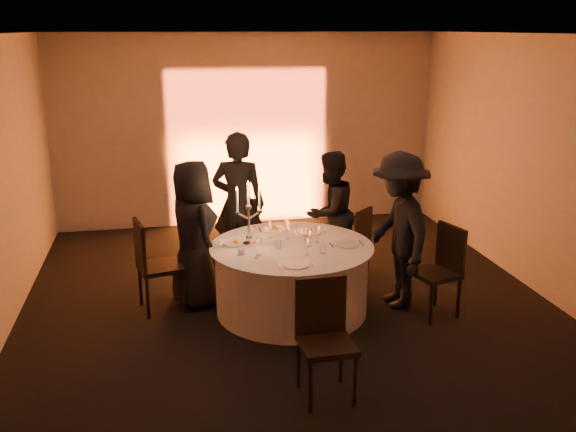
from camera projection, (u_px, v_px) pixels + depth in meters
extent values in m
plane|color=black|center=(291.00, 310.00, 7.23)|extent=(7.00, 7.00, 0.00)
plane|color=white|center=(292.00, 34.00, 6.38)|extent=(7.00, 7.00, 0.00)
plane|color=#A6A09A|center=(247.00, 131.00, 10.10)|extent=(7.00, 0.00, 7.00)
plane|color=#A6A09A|center=(419.00, 324.00, 3.51)|extent=(7.00, 0.00, 7.00)
plane|color=#A6A09A|center=(547.00, 169.00, 7.37)|extent=(0.00, 7.00, 7.00)
cube|color=black|center=(251.00, 224.00, 10.23)|extent=(0.25, 0.12, 0.10)
cylinder|color=black|center=(291.00, 309.00, 7.23)|extent=(0.60, 0.60, 0.03)
cylinder|color=black|center=(291.00, 279.00, 7.12)|extent=(0.20, 0.20, 0.75)
cylinder|color=silver|center=(291.00, 279.00, 7.12)|extent=(1.68, 1.68, 0.75)
cylinder|color=silver|center=(292.00, 246.00, 7.02)|extent=(1.80, 1.80, 0.02)
cube|color=black|center=(160.00, 267.00, 7.12)|extent=(0.55, 0.55, 0.05)
cube|color=black|center=(140.00, 245.00, 6.96)|extent=(0.14, 0.46, 0.53)
cylinder|color=black|center=(183.00, 292.00, 7.10)|extent=(0.04, 0.04, 0.49)
cylinder|color=black|center=(174.00, 280.00, 7.44)|extent=(0.04, 0.04, 0.49)
cylinder|color=black|center=(148.00, 298.00, 6.94)|extent=(0.04, 0.04, 0.49)
cylinder|color=black|center=(140.00, 285.00, 7.29)|extent=(0.04, 0.04, 0.49)
cube|color=black|center=(244.00, 228.00, 8.77)|extent=(0.44, 0.44, 0.05)
cube|color=black|center=(243.00, 215.00, 8.54)|extent=(0.39, 0.10, 0.44)
cylinder|color=black|center=(257.00, 239.00, 9.00)|extent=(0.04, 0.04, 0.42)
cylinder|color=black|center=(233.00, 239.00, 8.99)|extent=(0.04, 0.04, 0.42)
cylinder|color=black|center=(256.00, 247.00, 8.68)|extent=(0.04, 0.04, 0.42)
cylinder|color=black|center=(232.00, 247.00, 8.67)|extent=(0.04, 0.04, 0.42)
cube|color=black|center=(352.00, 240.00, 8.32)|extent=(0.53, 0.53, 0.05)
cube|color=black|center=(364.00, 225.00, 8.17)|extent=(0.30, 0.28, 0.43)
cylinder|color=black|center=(347.00, 250.00, 8.60)|extent=(0.04, 0.04, 0.40)
cylinder|color=black|center=(335.00, 256.00, 8.35)|extent=(0.04, 0.04, 0.40)
cylinder|color=black|center=(368.00, 254.00, 8.42)|extent=(0.04, 0.04, 0.40)
cylinder|color=black|center=(356.00, 261.00, 8.17)|extent=(0.04, 0.04, 0.40)
cube|color=black|center=(435.00, 274.00, 6.98)|extent=(0.54, 0.54, 0.05)
cube|color=black|center=(451.00, 247.00, 6.99)|extent=(0.16, 0.44, 0.50)
cylinder|color=black|center=(409.00, 292.00, 7.13)|extent=(0.04, 0.04, 0.47)
cylinder|color=black|center=(431.00, 304.00, 6.81)|extent=(0.04, 0.04, 0.47)
cylinder|color=black|center=(436.00, 286.00, 7.29)|extent=(0.04, 0.04, 0.47)
cylinder|color=black|center=(458.00, 298.00, 6.97)|extent=(0.04, 0.04, 0.47)
cube|color=black|center=(327.00, 345.00, 5.40)|extent=(0.46, 0.46, 0.05)
cube|color=black|center=(321.00, 305.00, 5.51)|extent=(0.45, 0.06, 0.51)
cylinder|color=black|center=(310.00, 386.00, 5.25)|extent=(0.04, 0.04, 0.48)
cylinder|color=black|center=(355.00, 381.00, 5.33)|extent=(0.04, 0.04, 0.48)
cylinder|color=black|center=(299.00, 363.00, 5.61)|extent=(0.04, 0.04, 0.48)
cylinder|color=black|center=(341.00, 358.00, 5.69)|extent=(0.04, 0.04, 0.48)
imported|color=black|center=(193.00, 234.00, 7.21)|extent=(0.80, 0.96, 1.67)
imported|color=black|center=(238.00, 204.00, 8.06)|extent=(0.78, 0.64, 1.85)
imported|color=black|center=(330.00, 213.00, 8.17)|extent=(0.97, 0.93, 1.59)
imported|color=black|center=(399.00, 230.00, 7.15)|extent=(0.71, 1.18, 1.77)
cylinder|color=white|center=(236.00, 243.00, 7.07)|extent=(0.29, 0.29, 0.01)
cube|color=silver|center=(221.00, 244.00, 7.04)|extent=(0.01, 0.17, 0.01)
cube|color=silver|center=(252.00, 242.00, 7.10)|extent=(0.02, 0.17, 0.01)
sphere|color=yellow|center=(236.00, 240.00, 7.06)|extent=(0.07, 0.07, 0.07)
cylinder|color=white|center=(274.00, 229.00, 7.56)|extent=(0.29, 0.29, 0.01)
cube|color=silver|center=(260.00, 230.00, 7.53)|extent=(0.02, 0.17, 0.01)
cube|color=silver|center=(289.00, 228.00, 7.60)|extent=(0.01, 0.17, 0.01)
sphere|color=yellow|center=(274.00, 226.00, 7.55)|extent=(0.07, 0.07, 0.07)
cylinder|color=white|center=(310.00, 232.00, 7.47)|extent=(0.29, 0.29, 0.01)
cube|color=silver|center=(296.00, 233.00, 7.44)|extent=(0.02, 0.17, 0.01)
cube|color=silver|center=(324.00, 231.00, 7.50)|extent=(0.02, 0.17, 0.01)
sphere|color=yellow|center=(310.00, 228.00, 7.46)|extent=(0.07, 0.07, 0.07)
cylinder|color=white|center=(346.00, 244.00, 7.04)|extent=(0.29, 0.29, 0.01)
cube|color=silver|center=(331.00, 245.00, 7.01)|extent=(0.02, 0.17, 0.01)
cube|color=silver|center=(361.00, 243.00, 7.07)|extent=(0.01, 0.17, 0.01)
cylinder|color=white|center=(296.00, 265.00, 6.43)|extent=(0.27, 0.27, 0.01)
cube|color=silver|center=(279.00, 266.00, 6.40)|extent=(0.02, 0.17, 0.01)
cube|color=silver|center=(312.00, 263.00, 6.46)|extent=(0.01, 0.17, 0.01)
cylinder|color=white|center=(242.00, 254.00, 6.74)|extent=(0.11, 0.11, 0.01)
cylinder|color=white|center=(242.00, 251.00, 6.73)|extent=(0.07, 0.07, 0.06)
cylinder|color=silver|center=(249.00, 244.00, 7.03)|extent=(0.15, 0.15, 0.02)
sphere|color=silver|center=(249.00, 238.00, 7.02)|extent=(0.08, 0.08, 0.08)
cylinder|color=silver|center=(249.00, 225.00, 6.97)|extent=(0.03, 0.03, 0.38)
cylinder|color=silver|center=(249.00, 207.00, 6.92)|extent=(0.06, 0.06, 0.03)
cylinder|color=white|center=(248.00, 195.00, 6.88)|extent=(0.02, 0.02, 0.25)
cone|color=#F3A12B|center=(248.00, 182.00, 6.84)|extent=(0.02, 0.02, 0.04)
cylinder|color=silver|center=(243.00, 216.00, 6.93)|extent=(0.14, 0.02, 0.09)
cylinder|color=silver|center=(237.00, 213.00, 6.91)|extent=(0.06, 0.06, 0.03)
cylinder|color=white|center=(237.00, 201.00, 6.87)|extent=(0.02, 0.02, 0.25)
cone|color=#F3A12B|center=(237.00, 188.00, 6.83)|extent=(0.02, 0.02, 0.04)
cylinder|color=silver|center=(254.00, 215.00, 6.95)|extent=(0.14, 0.02, 0.09)
cylinder|color=silver|center=(260.00, 211.00, 6.95)|extent=(0.06, 0.06, 0.03)
cylinder|color=white|center=(260.00, 200.00, 6.92)|extent=(0.02, 0.02, 0.25)
cone|color=#F3A12B|center=(260.00, 187.00, 6.88)|extent=(0.02, 0.02, 0.04)
cylinder|color=white|center=(288.00, 238.00, 7.24)|extent=(0.06, 0.06, 0.01)
cylinder|color=white|center=(288.00, 234.00, 7.23)|extent=(0.01, 0.01, 0.10)
cone|color=white|center=(288.00, 226.00, 7.20)|extent=(0.07, 0.07, 0.09)
cylinder|color=white|center=(286.00, 235.00, 7.36)|extent=(0.06, 0.06, 0.01)
cylinder|color=white|center=(286.00, 231.00, 7.34)|extent=(0.01, 0.01, 0.10)
cone|color=white|center=(286.00, 223.00, 7.32)|extent=(0.07, 0.07, 0.09)
cylinder|color=white|center=(309.00, 246.00, 6.98)|extent=(0.06, 0.06, 0.01)
cylinder|color=white|center=(309.00, 242.00, 6.96)|extent=(0.01, 0.01, 0.10)
cone|color=white|center=(309.00, 234.00, 6.94)|extent=(0.07, 0.07, 0.09)
cylinder|color=white|center=(253.00, 242.00, 7.11)|extent=(0.06, 0.06, 0.01)
cylinder|color=white|center=(252.00, 238.00, 7.10)|extent=(0.01, 0.01, 0.10)
cone|color=white|center=(252.00, 230.00, 7.07)|extent=(0.07, 0.07, 0.09)
cylinder|color=white|center=(307.00, 255.00, 6.71)|extent=(0.06, 0.06, 0.01)
cylinder|color=white|center=(307.00, 250.00, 6.70)|extent=(0.01, 0.01, 0.10)
cone|color=white|center=(307.00, 242.00, 6.67)|extent=(0.07, 0.07, 0.09)
cylinder|color=white|center=(259.00, 255.00, 6.71)|extent=(0.06, 0.06, 0.01)
cylinder|color=white|center=(259.00, 250.00, 6.69)|extent=(0.01, 0.01, 0.10)
cone|color=white|center=(259.00, 242.00, 6.67)|extent=(0.07, 0.07, 0.09)
cylinder|color=white|center=(257.00, 258.00, 6.63)|extent=(0.06, 0.06, 0.01)
cylinder|color=white|center=(257.00, 253.00, 6.61)|extent=(0.01, 0.01, 0.10)
cone|color=white|center=(256.00, 245.00, 6.59)|extent=(0.07, 0.07, 0.09)
cylinder|color=white|center=(270.00, 237.00, 7.28)|extent=(0.06, 0.06, 0.01)
cylinder|color=white|center=(270.00, 233.00, 7.26)|extent=(0.01, 0.01, 0.10)
cone|color=white|center=(270.00, 225.00, 7.24)|extent=(0.07, 0.07, 0.09)
cylinder|color=white|center=(317.00, 242.00, 7.12)|extent=(0.06, 0.06, 0.01)
cylinder|color=white|center=(317.00, 238.00, 7.10)|extent=(0.01, 0.01, 0.10)
cone|color=white|center=(318.00, 230.00, 7.08)|extent=(0.07, 0.07, 0.09)
cylinder|color=white|center=(323.00, 249.00, 6.76)|extent=(0.07, 0.07, 0.09)
cylinder|color=white|center=(306.00, 232.00, 7.32)|extent=(0.07, 0.07, 0.09)
cylinder|color=white|center=(278.00, 245.00, 6.91)|extent=(0.07, 0.07, 0.09)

